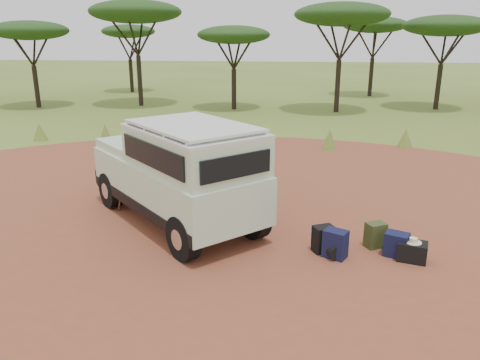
# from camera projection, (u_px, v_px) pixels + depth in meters

# --- Properties ---
(ground) EXTENTS (140.00, 140.00, 0.00)m
(ground) POSITION_uv_depth(u_px,v_px,m) (219.00, 232.00, 10.58)
(ground) COLOR #5A6925
(ground) RESTS_ON ground
(dirt_clearing) EXTENTS (23.00, 23.00, 0.01)m
(dirt_clearing) POSITION_uv_depth(u_px,v_px,m) (219.00, 232.00, 10.58)
(dirt_clearing) COLOR brown
(dirt_clearing) RESTS_ON ground
(grass_fringe) EXTENTS (36.60, 1.60, 0.90)m
(grass_fringe) POSITION_uv_depth(u_px,v_px,m) (256.00, 136.00, 18.67)
(grass_fringe) COLOR #5A6925
(grass_fringe) RESTS_ON ground
(acacia_treeline) EXTENTS (46.70, 13.20, 6.26)m
(acacia_treeline) POSITION_uv_depth(u_px,v_px,m) (283.00, 24.00, 27.83)
(acacia_treeline) COLOR black
(acacia_treeline) RESTS_ON ground
(safari_vehicle) EXTENTS (4.92, 5.04, 2.48)m
(safari_vehicle) POSITION_uv_depth(u_px,v_px,m) (179.00, 175.00, 10.75)
(safari_vehicle) COLOR silver
(safari_vehicle) RESTS_ON ground
(walking_staff) EXTENTS (0.38, 0.28, 1.67)m
(walking_staff) POSITION_uv_depth(u_px,v_px,m) (121.00, 181.00, 11.48)
(walking_staff) COLOR brown
(walking_staff) RESTS_ON ground
(backpack_black) EXTENTS (0.50, 0.45, 0.56)m
(backpack_black) POSITION_uv_depth(u_px,v_px,m) (323.00, 239.00, 9.55)
(backpack_black) COLOR black
(backpack_black) RESTS_ON ground
(backpack_navy) EXTENTS (0.54, 0.49, 0.58)m
(backpack_navy) POSITION_uv_depth(u_px,v_px,m) (335.00, 244.00, 9.30)
(backpack_navy) COLOR #13163C
(backpack_navy) RESTS_ON ground
(backpack_olive) EXTENTS (0.48, 0.43, 0.54)m
(backpack_olive) POSITION_uv_depth(u_px,v_px,m) (375.00, 235.00, 9.76)
(backpack_olive) COLOR #354720
(backpack_olive) RESTS_ON ground
(duffel_navy) EXTENTS (0.54, 0.49, 0.50)m
(duffel_navy) POSITION_uv_depth(u_px,v_px,m) (396.00, 245.00, 9.36)
(duffel_navy) COLOR #13163C
(duffel_navy) RESTS_ON ground
(hard_case) EXTENTS (0.64, 0.53, 0.39)m
(hard_case) POSITION_uv_depth(u_px,v_px,m) (412.00, 252.00, 9.20)
(hard_case) COLOR black
(hard_case) RESTS_ON ground
(stuff_sack) EXTENTS (0.43, 0.43, 0.32)m
(stuff_sack) POSITION_uv_depth(u_px,v_px,m) (333.00, 251.00, 9.32)
(stuff_sack) COLOR black
(stuff_sack) RESTS_ON ground
(safari_hat) EXTENTS (0.32, 0.32, 0.09)m
(safari_hat) POSITION_uv_depth(u_px,v_px,m) (413.00, 241.00, 9.13)
(safari_hat) COLOR beige
(safari_hat) RESTS_ON hard_case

